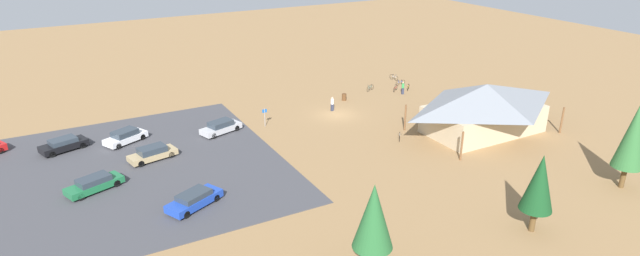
{
  "coord_description": "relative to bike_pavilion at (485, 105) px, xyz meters",
  "views": [
    {
      "loc": [
        30.42,
        51.34,
        22.06
      ],
      "look_at": [
        5.36,
        5.55,
        1.2
      ],
      "focal_mm": 29.12,
      "sensor_mm": 36.0,
      "label": 1
    }
  ],
  "objects": [
    {
      "name": "ground",
      "position": [
        11.57,
        -12.6,
        -3.11
      ],
      "size": [
        160.0,
        160.0,
        0.0
      ],
      "primitive_type": "plane",
      "color": "#937047",
      "rests_on": "ground"
    },
    {
      "name": "parking_lot_asphalt",
      "position": [
        39.36,
        -8.72,
        -3.09
      ],
      "size": [
        33.4,
        29.02,
        0.05
      ],
      "primitive_type": "cube",
      "color": "#424247",
      "rests_on": "ground"
    },
    {
      "name": "bike_pavilion",
      "position": [
        0.0,
        0.0,
        0.0
      ],
      "size": [
        15.1,
        9.42,
        5.56
      ],
      "color": "#C6B28E",
      "rests_on": "ground"
    },
    {
      "name": "trash_bin",
      "position": [
        7.92,
        -16.86,
        -2.66
      ],
      "size": [
        0.6,
        0.6,
        0.9
      ],
      "primitive_type": "cylinder",
      "color": "brown",
      "rests_on": "ground"
    },
    {
      "name": "lot_sign",
      "position": [
        20.81,
        -13.17,
        -1.7
      ],
      "size": [
        0.56,
        0.08,
        2.2
      ],
      "color": "#99999E",
      "rests_on": "ground"
    },
    {
      "name": "pine_far_west",
      "position": [
        25.02,
        14.95,
        1.19
      ],
      "size": [
        2.73,
        2.73,
        6.63
      ],
      "color": "brown",
      "rests_on": "ground"
    },
    {
      "name": "pine_far_east",
      "position": [
        -1.23,
        15.69,
        1.8
      ],
      "size": [
        2.54,
        2.54,
        7.87
      ],
      "color": "brown",
      "rests_on": "ground"
    },
    {
      "name": "pine_center",
      "position": [
        11.45,
        16.7,
        0.98
      ],
      "size": [
        2.44,
        2.44,
        6.38
      ],
      "color": "brown",
      "rests_on": "ground"
    },
    {
      "name": "bicycle_yellow_back_row",
      "position": [
        -2.4,
        -16.49,
        -2.76
      ],
      "size": [
        1.22,
        1.2,
        0.82
      ],
      "color": "black",
      "rests_on": "ground"
    },
    {
      "name": "bicycle_teal_yard_front",
      "position": [
        2.53,
        -18.71,
        -2.73
      ],
      "size": [
        1.62,
        0.8,
        0.87
      ],
      "color": "black",
      "rests_on": "ground"
    },
    {
      "name": "bicycle_silver_mid_cluster",
      "position": [
        -3.5,
        -21.39,
        -2.72
      ],
      "size": [
        0.48,
        1.68,
        0.89
      ],
      "color": "black",
      "rests_on": "ground"
    },
    {
      "name": "bicycle_red_near_sign",
      "position": [
        -0.45,
        -16.88,
        -2.75
      ],
      "size": [
        1.44,
        1.07,
        0.79
      ],
      "color": "black",
      "rests_on": "ground"
    },
    {
      "name": "bicycle_purple_by_bin",
      "position": [
        -3.51,
        -8.97,
        -2.75
      ],
      "size": [
        1.58,
        0.69,
        0.78
      ],
      "color": "black",
      "rests_on": "ground"
    },
    {
      "name": "bicycle_white_edge_south",
      "position": [
        9.55,
        -2.55,
        -2.75
      ],
      "size": [
        1.09,
        1.39,
        0.84
      ],
      "color": "black",
      "rests_on": "ground"
    },
    {
      "name": "bicycle_blue_edge_north",
      "position": [
        -2.84,
        -18.9,
        -2.76
      ],
      "size": [
        1.64,
        0.48,
        0.75
      ],
      "color": "black",
      "rests_on": "ground"
    },
    {
      "name": "car_blue_far_end",
      "position": [
        33.09,
        0.85,
        -2.39
      ],
      "size": [
        5.13,
        3.8,
        1.32
      ],
      "color": "#1E42B2",
      "rests_on": "parking_lot_asphalt"
    },
    {
      "name": "car_green_second_row",
      "position": [
        39.99,
        -6.08,
        -2.41
      ],
      "size": [
        5.11,
        3.32,
        1.3
      ],
      "color": "#1E6B3D",
      "rests_on": "parking_lot_asphalt"
    },
    {
      "name": "car_black_near_entry",
      "position": [
        41.68,
        -16.79,
        -2.4
      ],
      "size": [
        4.87,
        3.22,
        1.31
      ],
      "color": "black",
      "rests_on": "parking_lot_asphalt"
    },
    {
      "name": "car_silver_back_corner",
      "position": [
        25.93,
        -13.62,
        -2.37
      ],
      "size": [
        4.94,
        3.11,
        1.41
      ],
      "color": "#BCBCC1",
      "rests_on": "parking_lot_asphalt"
    },
    {
      "name": "car_white_end_stall",
      "position": [
        35.75,
        -15.83,
        -2.36
      ],
      "size": [
        4.78,
        3.62,
        1.43
      ],
      "color": "white",
      "rests_on": "parking_lot_asphalt"
    },
    {
      "name": "car_tan_aisle_side",
      "position": [
        34.13,
        -10.14,
        -2.38
      ],
      "size": [
        4.91,
        2.77,
        1.37
      ],
      "color": "tan",
      "rests_on": "parking_lot_asphalt"
    },
    {
      "name": "visitor_near_lot",
      "position": [
        11.36,
        -14.05,
        -2.16
      ],
      "size": [
        0.36,
        0.36,
        1.81
      ],
      "color": "#2D3347",
      "rests_on": "ground"
    },
    {
      "name": "visitor_by_pavilion",
      "position": [
        -0.46,
        -15.22,
        -2.19
      ],
      "size": [
        0.39,
        0.36,
        1.76
      ],
      "color": "#2D3347",
      "rests_on": "ground"
    }
  ]
}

